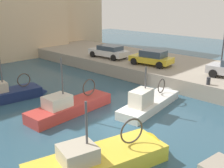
# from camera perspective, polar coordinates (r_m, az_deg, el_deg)

# --- Properties ---
(water_surface) EXTENTS (80.00, 80.00, 0.00)m
(water_surface) POSITION_cam_1_polar(r_m,az_deg,el_deg) (16.47, 1.56, -8.17)
(water_surface) COLOR #2D5166
(water_surface) RESTS_ON ground
(quay_wall) EXTENTS (9.00, 56.00, 1.20)m
(quay_wall) POSITION_cam_1_polar(r_m,az_deg,el_deg) (25.46, 19.36, 1.53)
(quay_wall) COLOR #9E9384
(quay_wall) RESTS_ON ground
(fishing_boat_red) EXTENTS (6.94, 1.94, 4.48)m
(fishing_boat_red) POSITION_cam_1_polar(r_m,az_deg,el_deg) (18.18, -7.99, -5.39)
(fishing_boat_red) COLOR #BC3833
(fishing_boat_red) RESTS_ON ground
(fishing_boat_yellow) EXTENTS (7.22, 3.63, 4.23)m
(fishing_boat_yellow) POSITION_cam_1_polar(r_m,az_deg,el_deg) (12.46, -1.22, -16.80)
(fishing_boat_yellow) COLOR gold
(fishing_boat_yellow) RESTS_ON ground
(fishing_boat_navy) EXTENTS (5.75, 2.46, 4.75)m
(fishing_boat_navy) POSITION_cam_1_polar(r_m,az_deg,el_deg) (21.54, -20.28, -2.75)
(fishing_boat_navy) COLOR navy
(fishing_boat_navy) RESTS_ON ground
(fishing_boat_white) EXTENTS (6.94, 2.48, 3.77)m
(fishing_boat_white) POSITION_cam_1_polar(r_m,az_deg,el_deg) (18.97, 8.35, -4.33)
(fishing_boat_white) COLOR white
(fishing_boat_white) RESTS_ON ground
(parked_car_yellow) EXTENTS (2.40, 4.16, 1.41)m
(parked_car_yellow) POSITION_cam_1_polar(r_m,az_deg,el_deg) (25.79, 8.38, 5.54)
(parked_car_yellow) COLOR gold
(parked_car_yellow) RESTS_ON quay_wall
(parked_car_white) EXTENTS (2.20, 4.46, 1.32)m
(parked_car_white) POSITION_cam_1_polar(r_m,az_deg,el_deg) (28.86, -0.67, 6.90)
(parked_car_white) COLOR silver
(parked_car_white) RESTS_ON quay_wall
(mooring_bollard_north) EXTENTS (0.28, 0.28, 0.55)m
(mooring_bollard_north) POSITION_cam_1_polar(r_m,az_deg,el_deg) (20.79, 19.65, 0.61)
(mooring_bollard_north) COLOR #2D2D33
(mooring_bollard_north) RESTS_ON quay_wall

